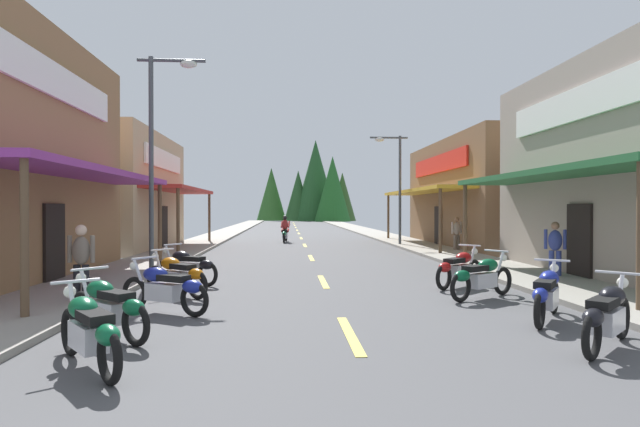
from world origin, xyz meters
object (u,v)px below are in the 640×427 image
motorcycle_parked_left_0 (89,330)px  motorcycle_parked_left_3 (177,274)px  motorcycle_parked_right_3 (459,268)px  pedestrian_by_shop (81,259)px  streetlamp_right (394,174)px  motorcycle_parked_left_1 (108,306)px  motorcycle_parked_left_2 (165,287)px  rider_cruising_lead (285,231)px  motorcycle_parked_left_4 (187,266)px  pedestrian_browsing (555,246)px  pedestrian_waiting (457,232)px  motorcycle_parked_right_1 (547,293)px  motorcycle_parked_right_2 (482,276)px  motorcycle_parked_right_0 (607,314)px  streetlamp_left (161,134)px

motorcycle_parked_left_0 → motorcycle_parked_left_3: bearing=-36.9°
motorcycle_parked_right_3 → pedestrian_by_shop: bearing=150.6°
streetlamp_right → pedestrian_by_shop: 18.65m
streetlamp_right → motorcycle_parked_left_1: bearing=-114.5°
motorcycle_parked_left_2 → rider_cruising_lead: bearing=-65.1°
motorcycle_parked_left_4 → pedestrian_by_shop: pedestrian_by_shop is taller
streetlamp_right → rider_cruising_lead: bearing=149.2°
rider_cruising_lead → pedestrian_browsing: size_ratio=1.33×
pedestrian_waiting → motorcycle_parked_right_1: bearing=147.0°
motorcycle_parked_right_1 → motorcycle_parked_left_0: same height
pedestrian_browsing → pedestrian_waiting: bearing=-157.3°
streetlamp_right → pedestrian_by_shop: size_ratio=3.55×
motorcycle_parked_right_2 → pedestrian_waiting: bearing=40.7°
motorcycle_parked_right_0 → motorcycle_parked_left_3: same height
streetlamp_left → motorcycle_parked_right_1: (8.26, -6.76, -3.69)m
streetlamp_right → motorcycle_parked_left_2: bearing=-115.7°
motorcycle_parked_right_0 → motorcycle_parked_left_2: 7.32m
streetlamp_left → pedestrian_waiting: (11.39, 6.93, -3.26)m
motorcycle_parked_left_3 → streetlamp_left: bearing=-30.3°
motorcycle_parked_right_1 → rider_cruising_lead: 21.57m
pedestrian_by_shop → pedestrian_browsing: 11.92m
motorcycle_parked_right_1 → pedestrian_by_shop: 8.96m
motorcycle_parked_left_0 → motorcycle_parked_left_3: 5.16m
motorcycle_parked_right_2 → motorcycle_parked_left_3: (-6.71, 0.77, 0.00)m
motorcycle_parked_left_1 → pedestrian_browsing: (10.08, 5.60, 0.44)m
motorcycle_parked_left_1 → motorcycle_parked_left_3: size_ratio=1.00×
streetlamp_right → rider_cruising_lead: 7.40m
streetlamp_right → motorcycle_parked_left_1: size_ratio=3.46×
motorcycle_parked_right_1 → motorcycle_parked_left_0: 7.27m
motorcycle_parked_left_2 → motorcycle_parked_left_4: (-0.29, 3.65, 0.00)m
motorcycle_parked_left_2 → pedestrian_by_shop: 2.17m
streetlamp_left → motorcycle_parked_right_1: bearing=-39.3°
motorcycle_parked_right_0 → motorcycle_parked_right_3: bearing=49.1°
motorcycle_parked_right_0 → motorcycle_parked_left_2: (-6.73, 2.87, 0.00)m
motorcycle_parked_right_3 → pedestrian_waiting: 10.40m
motorcycle_parked_right_2 → pedestrian_waiting: pedestrian_waiting is taller
motorcycle_parked_right_0 → motorcycle_parked_left_0: size_ratio=0.94×
streetlamp_right → rider_cruising_lead: streetlamp_right is taller
motorcycle_parked_right_0 → motorcycle_parked_right_3: (-0.14, 5.61, 0.00)m
motorcycle_parked_right_3 → motorcycle_parked_left_4: bearing=131.2°
streetlamp_left → motorcycle_parked_left_1: 8.38m
motorcycle_parked_left_3 → motorcycle_parked_right_0: bearing=-173.3°
motorcycle_parked_right_3 → motorcycle_parked_left_3: same height
streetlamp_left → motorcycle_parked_left_1: streetlamp_left is taller
motorcycle_parked_right_3 → pedestrian_by_shop: size_ratio=1.02×
motorcycle_parked_right_3 → motorcycle_parked_left_0: 9.02m
motorcycle_parked_left_3 → motorcycle_parked_left_4: bearing=-45.4°
motorcycle_parked_right_0 → pedestrian_browsing: bearing=23.9°
motorcycle_parked_left_3 → motorcycle_parked_left_4: (-0.11, 1.76, 0.00)m
motorcycle_parked_left_4 → motorcycle_parked_right_1: bearing=-178.7°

